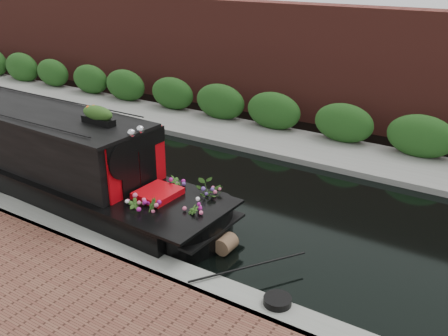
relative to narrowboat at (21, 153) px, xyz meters
The scene contains 8 objects.
ground 4.30m from the narrowboat, 27.50° to the left, with size 80.00×80.00×0.00m, color black.
near_bank_coping 4.07m from the narrowboat, 19.79° to the right, with size 40.00×0.60×0.50m, color gray.
far_bank_path 7.25m from the narrowboat, 58.64° to the left, with size 40.00×2.40×0.34m, color gray.
far_hedge 8.03m from the narrowboat, 62.00° to the left, with size 40.00×1.10×2.80m, color #1F4A18.
far_brick_wall 9.92m from the narrowboat, 67.72° to the left, with size 40.00×1.00×8.00m, color #5C261F.
narrowboat is the anchor object (origin of this frame).
rope_fender 6.26m from the narrowboat, ahead, with size 0.35×0.35×0.41m, color brown.
coiled_mooring_rope 8.07m from the narrowboat, ahead, with size 0.47×0.47×0.12m, color black.
Camera 1 is at (7.03, -9.21, 5.49)m, focal length 40.00 mm.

